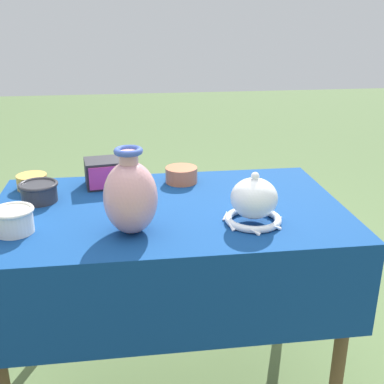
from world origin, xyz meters
name	(u,v)px	position (x,y,z in m)	size (l,w,h in m)	color
display_table	(169,233)	(0.00, -0.02, 0.67)	(1.16, 0.70, 0.76)	brown
vase_tall_bulbous	(130,196)	(-0.12, -0.18, 0.87)	(0.16, 0.16, 0.26)	#D19399
vase_dome_bell	(254,203)	(0.25, -0.16, 0.82)	(0.19, 0.19, 0.17)	white
mosaic_tile_box	(104,173)	(-0.21, 0.23, 0.81)	(0.15, 0.14, 0.10)	#232328
pot_squat_terracotta	(181,175)	(0.07, 0.24, 0.79)	(0.12, 0.12, 0.06)	#BC6642
cup_wide_charcoal	(39,191)	(-0.43, 0.11, 0.79)	(0.13, 0.13, 0.07)	#2D2D33
cup_wide_ivory	(14,220)	(-0.46, -0.14, 0.80)	(0.12, 0.12, 0.08)	white
pot_squat_ochre	(32,182)	(-0.47, 0.24, 0.78)	(0.11, 0.11, 0.05)	gold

